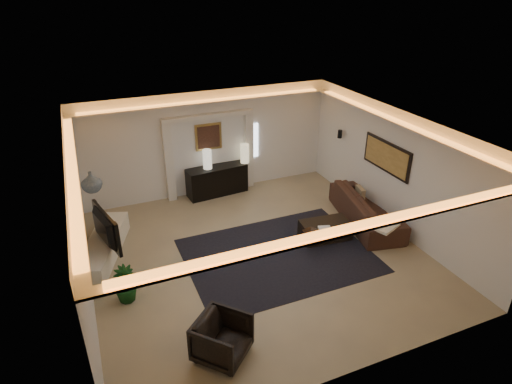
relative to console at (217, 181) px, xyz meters
name	(u,v)px	position (x,y,z in m)	size (l,w,h in m)	color
floor	(258,255)	(-0.12, -3.25, -0.40)	(7.00, 7.00, 0.00)	tan
ceiling	(259,130)	(-0.12, -3.25, 2.50)	(7.00, 7.00, 0.00)	white
wall_back	(208,143)	(-0.12, 0.25, 1.05)	(7.00, 7.00, 0.00)	white
wall_front	(356,302)	(-0.12, -6.75, 1.05)	(7.00, 7.00, 0.00)	white
wall_left	(79,232)	(-3.62, -3.25, 1.05)	(7.00, 7.00, 0.00)	white
wall_right	(394,171)	(3.38, -3.25, 1.05)	(7.00, 7.00, 0.00)	white
cove_soffit	(258,144)	(-0.12, -3.25, 2.22)	(7.00, 7.00, 0.04)	silver
daylight_slit	(254,141)	(1.23, 0.23, 0.95)	(0.25, 0.03, 1.00)	white
area_rug	(278,255)	(0.28, -3.45, -0.39)	(4.00, 3.00, 0.01)	black
pilaster_left	(169,163)	(-1.27, 0.15, 0.70)	(0.22, 0.20, 2.20)	silver
pilaster_right	(249,151)	(1.03, 0.15, 0.70)	(0.22, 0.20, 2.20)	silver
alcove_header	(208,116)	(-0.12, 0.15, 1.85)	(2.52, 0.20, 0.12)	silver
painting_frame	(208,137)	(-0.12, 0.22, 1.25)	(0.74, 0.04, 0.74)	tan
painting_canvas	(209,137)	(-0.12, 0.19, 1.25)	(0.62, 0.02, 0.62)	#4C2D1E
art_panel_frame	(387,157)	(3.35, -2.95, 1.30)	(0.04, 1.64, 0.74)	black
art_panel_gold	(386,157)	(3.32, -2.95, 1.30)	(0.02, 1.50, 0.62)	tan
wall_sconce	(340,134)	(3.26, -1.05, 1.28)	(0.12, 0.12, 0.22)	black
wall_niche	(77,189)	(-3.56, -1.85, 1.25)	(0.10, 0.55, 0.04)	silver
console	(217,181)	(0.00, 0.00, 0.00)	(1.69, 0.53, 0.85)	black
lamp_left	(207,159)	(-0.25, 0.00, 0.69)	(0.24, 0.24, 0.54)	beige
lamp_right	(245,154)	(0.85, 0.00, 0.69)	(0.24, 0.24, 0.54)	beige
media_ledge	(104,247)	(-3.27, -1.95, -0.18)	(0.59, 2.36, 0.44)	white
tv	(100,229)	(-3.27, -2.23, 0.44)	(0.18, 1.35, 0.78)	black
figurine	(97,213)	(-3.27, -1.10, 0.24)	(0.15, 0.15, 0.41)	#362718
ginger_jar	(91,182)	(-3.27, -2.12, 1.48)	(0.41, 0.41, 0.43)	#475961
plant	(125,284)	(-3.02, -3.65, -0.03)	(0.41, 0.41, 0.73)	#0E3810
sofa	(366,208)	(2.94, -2.95, -0.02)	(1.01, 2.59, 0.76)	#513325
throw_blanket	(384,225)	(2.62, -4.03, 0.15)	(0.61, 0.50, 0.07)	white
throw_pillow	(360,194)	(3.03, -2.53, 0.15)	(0.12, 0.39, 0.39)	#948160
coffee_table	(325,230)	(1.61, -3.21, -0.20)	(1.14, 0.62, 0.43)	black
bowl	(311,233)	(1.04, -3.52, 0.05)	(0.33, 0.33, 0.08)	#301F14
magazine	(325,229)	(1.43, -3.45, 0.02)	(0.28, 0.20, 0.03)	white
armchair	(222,339)	(-1.77, -5.65, -0.03)	(0.79, 0.81, 0.74)	#2B231F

